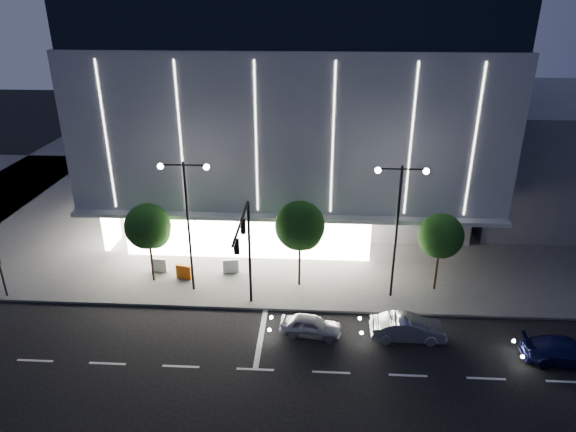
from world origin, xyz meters
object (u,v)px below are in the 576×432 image
at_px(tree_left, 148,229).
at_px(ped_signal_far, 1,272).
at_px(tree_right, 441,238).
at_px(street_lamp_west, 187,209).
at_px(street_lamp_east, 398,214).
at_px(car_lead, 311,326).
at_px(barrier_b, 160,265).
at_px(tree_mid, 300,228).
at_px(barrier_d, 231,266).
at_px(barrier_a, 184,272).
at_px(car_second, 408,328).
at_px(car_third, 567,351).
at_px(traffic_mast, 246,243).

bearing_deg(tree_left, ped_signal_far, -164.39).
height_order(ped_signal_far, tree_right, tree_right).
relative_size(street_lamp_west, street_lamp_east, 1.00).
distance_m(car_lead, barrier_b, 12.60).
height_order(tree_left, tree_right, tree_left).
height_order(tree_left, tree_mid, tree_mid).
bearing_deg(barrier_d, street_lamp_west, -142.52).
xyz_separation_m(barrier_a, barrier_b, (-1.96, 0.87, 0.00)).
relative_size(barrier_a, barrier_d, 1.00).
relative_size(tree_left, car_second, 1.35).
height_order(ped_signal_far, tree_left, tree_left).
bearing_deg(street_lamp_west, barrier_d, 48.02).
height_order(car_third, barrier_a, car_third).
distance_m(car_third, barrier_b, 25.83).
distance_m(tree_mid, barrier_a, 8.80).
bearing_deg(car_third, tree_right, 42.34).
xyz_separation_m(tree_mid, car_third, (14.58, -6.90, -3.67)).
relative_size(street_lamp_west, barrier_b, 8.18).
bearing_deg(barrier_d, barrier_a, -172.37).
height_order(tree_mid, barrier_b, tree_mid).
height_order(tree_left, barrier_a, tree_left).
height_order(traffic_mast, barrier_b, traffic_mast).
xyz_separation_m(traffic_mast, barrier_a, (-4.96, 4.00, -4.38)).
bearing_deg(tree_left, street_lamp_west, -18.94).
relative_size(tree_left, car_lead, 1.59).
relative_size(street_lamp_west, tree_mid, 1.46).
bearing_deg(street_lamp_east, car_third, -34.33).
distance_m(car_lead, car_second, 5.54).
xyz_separation_m(street_lamp_west, car_third, (21.61, -5.88, -5.29)).
xyz_separation_m(barrier_b, barrier_d, (5.03, 0.13, 0.00)).
relative_size(street_lamp_east, barrier_a, 8.18).
distance_m(street_lamp_east, car_lead, 8.56).
bearing_deg(ped_signal_far, car_second, -6.32).
distance_m(car_third, barrier_a, 23.69).
bearing_deg(ped_signal_far, tree_right, 5.14).
bearing_deg(tree_left, barrier_b, 87.34).
height_order(street_lamp_east, tree_left, street_lamp_east).
distance_m(traffic_mast, car_third, 18.42).
xyz_separation_m(ped_signal_far, car_lead, (19.87, -2.79, -1.27)).
bearing_deg(tree_mid, tree_left, -180.00).
distance_m(car_second, car_third, 8.35).
height_order(tree_left, barrier_d, tree_left).
distance_m(traffic_mast, tree_left, 7.95).
distance_m(street_lamp_west, tree_left, 3.69).
relative_size(street_lamp_east, car_lead, 2.50).
bearing_deg(car_lead, car_second, -82.76).
bearing_deg(car_lead, car_third, -89.10).
xyz_separation_m(traffic_mast, street_lamp_east, (9.00, 2.66, 0.93)).
xyz_separation_m(tree_right, car_third, (5.58, -6.90, -3.22)).
xyz_separation_m(tree_right, barrier_d, (-13.91, 1.33, -3.23)).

